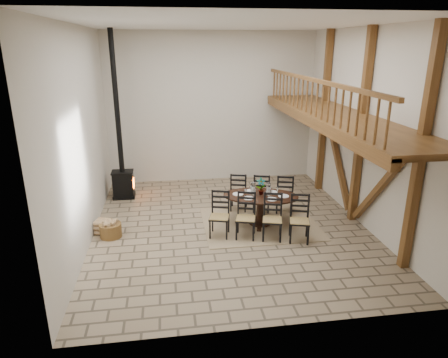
{
  "coord_description": "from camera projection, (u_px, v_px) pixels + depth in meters",
  "views": [
    {
      "loc": [
        -1.56,
        -9.45,
        4.56
      ],
      "look_at": [
        -0.11,
        0.4,
        1.19
      ],
      "focal_mm": 32.0,
      "sensor_mm": 36.0,
      "label": 1
    }
  ],
  "objects": [
    {
      "name": "dining_table",
      "position": [
        260.0,
        211.0,
        10.48
      ],
      "size": [
        2.61,
        2.67,
        1.27
      ],
      "rotation": [
        0.0,
        0.0,
        -0.27
      ],
      "color": "black",
      "rests_on": "ground"
    },
    {
      "name": "rug",
      "position": [
        260.0,
        223.0,
        10.7
      ],
      "size": [
        3.0,
        2.5,
        0.02
      ],
      "primitive_type": "cube",
      "color": "tan",
      "rests_on": "ground"
    },
    {
      "name": "log_basket",
      "position": [
        111.0,
        230.0,
        9.91
      ],
      "size": [
        0.54,
        0.54,
        0.44
      ],
      "rotation": [
        0.0,
        0.0,
        0.4
      ],
      "color": "brown",
      "rests_on": "ground"
    },
    {
      "name": "wood_stove",
      "position": [
        122.0,
        163.0,
        12.17
      ],
      "size": [
        0.66,
        0.51,
        5.0
      ],
      "rotation": [
        0.0,
        0.0,
        0.0
      ],
      "color": "black",
      "rests_on": "ground"
    },
    {
      "name": "log_stack",
      "position": [
        103.0,
        227.0,
        10.09
      ],
      "size": [
        0.45,
        0.46,
        0.37
      ],
      "rotation": [
        0.0,
        0.0,
        -0.28
      ],
      "color": "tan",
      "rests_on": "ground"
    },
    {
      "name": "room_shell",
      "position": [
        279.0,
        111.0,
        9.73
      ],
      "size": [
        7.02,
        8.02,
        5.01
      ],
      "color": "beige",
      "rests_on": "ground"
    },
    {
      "name": "ground",
      "position": [
        230.0,
        226.0,
        10.53
      ],
      "size": [
        8.0,
        8.0,
        0.0
      ],
      "primitive_type": "plane",
      "color": "gray",
      "rests_on": "ground"
    }
  ]
}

